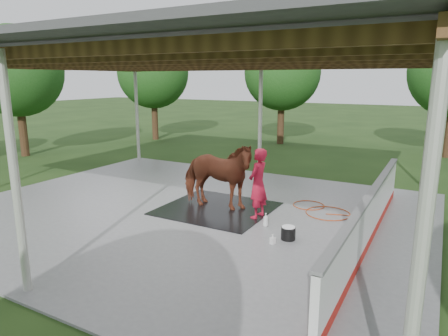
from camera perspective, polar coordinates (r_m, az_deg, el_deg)
The scene contains 12 objects.
ground at distance 10.75m, azimuth -5.27°, elevation -6.26°, with size 100.00×100.00×0.00m, color #1E3814.
concrete_slab at distance 10.74m, azimuth -5.27°, elevation -6.14°, with size 12.00×10.00×0.05m, color slate.
pavilion_structure at distance 10.19m, azimuth -5.74°, elevation 15.35°, with size 12.60×10.60×4.05m.
dasher_board at distance 8.95m, azimuth 20.04°, elevation -6.94°, with size 0.16×8.00×1.15m.
tree_belt at distance 10.78m, azimuth -1.56°, elevation 14.31°, with size 28.00×28.00×5.80m.
rubber_mat at distance 10.80m, azimuth -1.04°, elevation -5.78°, with size 2.82×2.64×0.02m, color black.
horse at distance 10.55m, azimuth -1.06°, elevation -1.05°, with size 0.98×2.15×1.81m, color brown.
handler at distance 9.92m, azimuth 4.88°, elevation -2.23°, with size 0.65×0.42×1.77m, color #AE122C.
wash_bucket at distance 8.89m, azimuth 9.16°, elevation -9.12°, with size 0.32×0.32×0.29m.
soap_bottle_a at distance 9.57m, azimuth 5.98°, elevation -7.36°, with size 0.12×0.12×0.32m, color silver.
soap_bottle_b at distance 8.63m, azimuth 6.98°, elevation -10.05°, with size 0.10×0.10×0.22m, color #338CD8.
hose_coil at distance 10.95m, azimuth 13.71°, elevation -5.88°, with size 2.31×1.42×0.02m.
Camera 1 is at (5.76, -8.39, 3.47)m, focal length 32.00 mm.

